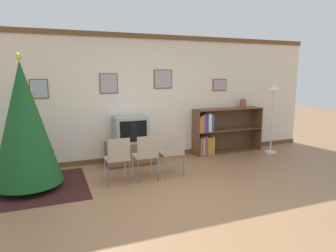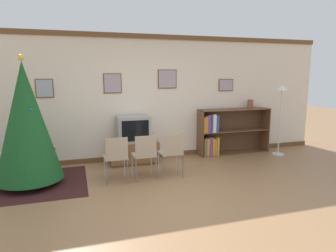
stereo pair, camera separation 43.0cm
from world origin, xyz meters
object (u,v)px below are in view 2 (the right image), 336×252
christmas_tree (26,122)px  vase (250,104)px  folding_chair_right (172,152)px  tv_console (134,152)px  television (133,129)px  standing_lamp (281,102)px  bookshelf (222,133)px  folding_chair_left (116,156)px  folding_chair_center (145,154)px

christmas_tree → vase: christmas_tree is taller
folding_chair_right → tv_console: bearing=115.3°
christmas_tree → television: (1.92, 0.73, -0.35)m
standing_lamp → bookshelf: bearing=160.0°
tv_console → standing_lamp: 3.52m
tv_console → vase: size_ratio=4.86×
folding_chair_left → bookshelf: (2.61, 1.16, 0.04)m
folding_chair_center → vase: vase is taller
folding_chair_right → vase: size_ratio=3.96×
tv_console → folding_chair_left: size_ratio=1.23×
television → standing_lamp: size_ratio=0.41×
tv_console → bookshelf: bookshelf is taller
tv_console → television: bearing=-90.0°
tv_console → bookshelf: 2.13m
tv_console → folding_chair_left: 1.20m
christmas_tree → folding_chair_center: size_ratio=2.65×
folding_chair_right → vase: vase is taller
standing_lamp → christmas_tree: bearing=-175.9°
vase → bookshelf: bearing=-178.0°
folding_chair_right → bookshelf: bookshelf is taller
television → folding_chair_left: bearing=-115.4°
christmas_tree → tv_console: 2.22m
standing_lamp → vase: bearing=136.2°
folding_chair_right → folding_chair_center: bearing=180.0°
folding_chair_left → folding_chair_center: 0.50m
folding_chair_center → standing_lamp: (3.35, 0.71, 0.77)m
bookshelf → folding_chair_right: bearing=-144.1°
television → christmas_tree: bearing=-159.1°
vase → standing_lamp: bearing=-43.8°
bookshelf → vase: (0.74, 0.03, 0.65)m
bookshelf → vase: size_ratio=8.42×
television → folding_chair_right: bearing=-64.6°
vase → standing_lamp: 0.70m
tv_console → folding_chair_center: size_ratio=1.23×
christmas_tree → folding_chair_center: 2.04m
folding_chair_left → folding_chair_right: (1.01, 0.00, 0.00)m
christmas_tree → television: size_ratio=3.25×
christmas_tree → vase: 4.85m
television → folding_chair_left: 1.21m
folding_chair_center → bookshelf: 2.41m
folding_chair_center → standing_lamp: standing_lamp is taller
folding_chair_center → bookshelf: (2.11, 1.16, 0.04)m
bookshelf → christmas_tree: bearing=-168.3°
christmas_tree → folding_chair_right: christmas_tree is taller
folding_chair_right → folding_chair_left: bearing=180.0°
television → bookshelf: bearing=2.7°
folding_chair_center → folding_chair_left: bearing=180.0°
folding_chair_center → standing_lamp: size_ratio=0.51×
tv_console → folding_chair_right: 1.20m
folding_chair_right → standing_lamp: 3.04m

